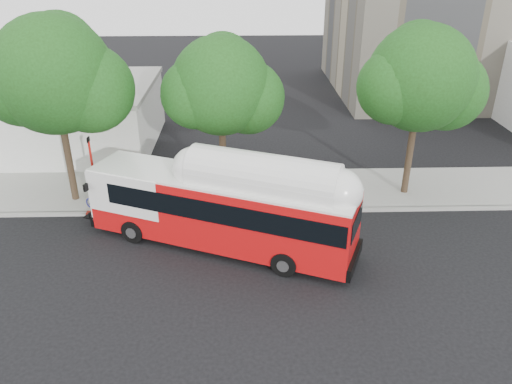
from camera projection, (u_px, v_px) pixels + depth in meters
ground at (243, 255)px, 22.33m from camera, size 120.00×120.00×0.00m
sidewalk at (242, 189)px, 28.12m from camera, size 60.00×5.00×0.15m
curb_strip at (242, 211)px, 25.79m from camera, size 60.00×0.30×0.15m
red_curb_segment at (184, 212)px, 25.71m from camera, size 10.00×0.32×0.16m
street_tree_left at (65, 79)px, 24.14m from camera, size 6.67×5.80×9.74m
street_tree_mid at (229, 89)px, 25.11m from camera, size 5.75×5.00×8.62m
street_tree_right at (428, 82)px, 25.04m from camera, size 6.21×5.40×9.18m
low_commercial_bldg at (33, 115)px, 33.53m from camera, size 16.20×10.20×4.25m
transit_bus at (222, 211)px, 22.23m from camera, size 12.88×7.08×3.85m
signal_pole at (94, 175)px, 24.97m from camera, size 0.12×0.39×4.11m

